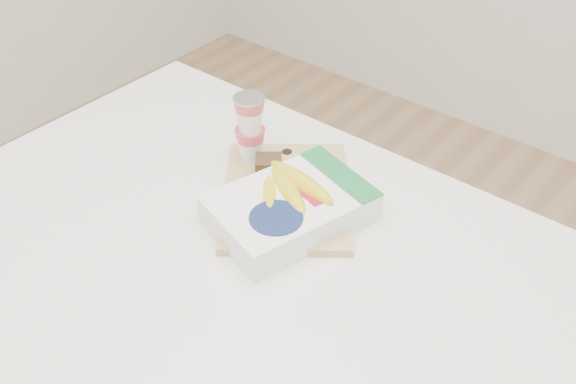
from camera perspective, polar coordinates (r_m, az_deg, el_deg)
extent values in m
cube|color=tan|center=(1.17, -0.18, -0.25)|extent=(0.37, 0.38, 0.02)
cube|color=#382816|center=(1.19, -1.72, 2.34)|extent=(0.06, 0.06, 0.03)
ellipsoid|color=gold|center=(1.13, -3.09, -0.38)|extent=(0.10, 0.18, 0.05)
sphere|color=#382816|center=(1.07, -4.54, -3.03)|extent=(0.01, 0.01, 0.01)
ellipsoid|color=gold|center=(1.12, -1.65, -0.26)|extent=(0.15, 0.16, 0.05)
sphere|color=#382816|center=(1.06, -1.58, -3.05)|extent=(0.01, 0.01, 0.01)
ellipsoid|color=gold|center=(1.12, -0.21, 0.17)|extent=(0.17, 0.12, 0.05)
sphere|color=#382816|center=(1.06, 1.39, -2.40)|extent=(0.01, 0.01, 0.01)
ellipsoid|color=gold|center=(1.13, 0.99, 0.84)|extent=(0.18, 0.07, 0.05)
sphere|color=#382816|center=(1.08, 3.79, -1.23)|extent=(0.01, 0.01, 0.01)
cylinder|color=silver|center=(1.17, -3.49, 8.34)|extent=(0.06, 0.06, 0.00)
cube|color=white|center=(1.11, 0.19, -1.51)|extent=(0.25, 0.30, 0.06)
cube|color=#197034|center=(1.14, 4.65, 1.65)|extent=(0.19, 0.09, 0.00)
cylinder|color=#132149|center=(1.05, -1.07, -2.29)|extent=(0.11, 0.11, 0.00)
cube|color=#A2122C|center=(1.11, 1.32, 0.53)|extent=(0.12, 0.06, 0.00)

